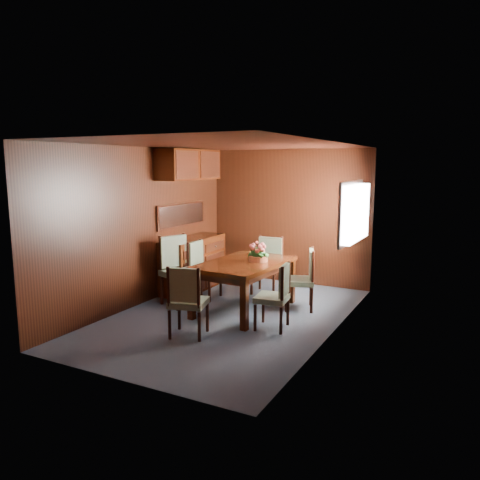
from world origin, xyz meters
The scene contains 11 objects.
ground centered at (0.00, 0.00, 0.00)m, with size 4.50×4.50×0.00m, color #373F4B.
room_shell centered at (-0.10, 0.33, 1.63)m, with size 3.06×4.52×2.41m.
sideboard centered at (-1.25, 1.00, 0.45)m, with size 0.48×1.40×0.90m, color #351306.
dining_table centered at (0.07, 0.34, 0.63)m, with size 1.08×1.63×0.74m.
chair_left_near centered at (-1.00, 0.19, 0.59)m, with size 0.63×0.64×1.07m.
chair_left_far centered at (-0.86, 0.65, 0.52)m, with size 0.44×0.46×0.93m.
chair_right_near centered at (0.80, -0.16, 0.49)m, with size 0.45×0.47×0.88m.
chair_right_far centered at (0.83, 0.81, 0.51)m, with size 0.54×0.55×0.92m.
chair_head centered at (-0.07, -0.95, 0.51)m, with size 0.53×0.52×0.92m.
chair_foot centered at (-0.03, 1.43, 0.52)m, with size 0.47×0.45×0.94m.
flower_centerpiece centered at (0.24, 0.45, 0.88)m, with size 0.30×0.30×0.30m.
Camera 1 is at (3.08, -5.60, 2.14)m, focal length 35.00 mm.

